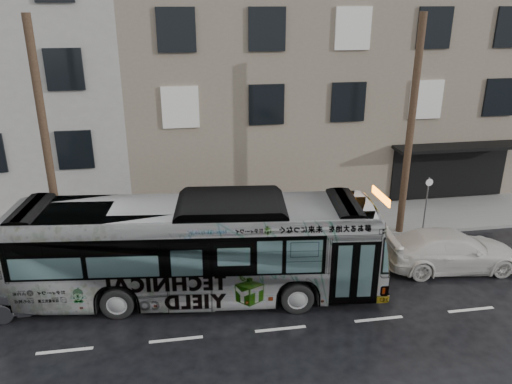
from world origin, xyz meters
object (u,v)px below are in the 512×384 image
bus (195,248)px  white_sedan (451,250)px  utility_pole_rear (46,145)px  sign_post (426,204)px  utility_pole_front (410,130)px

bus → white_sedan: bearing=-82.1°
utility_pole_rear → white_sedan: size_ratio=1.77×
utility_pole_rear → sign_post: size_ratio=3.75×
utility_pole_front → sign_post: utility_pole_front is taller
sign_post → white_sedan: bearing=-98.9°
sign_post → white_sedan: 3.17m
utility_pole_front → utility_pole_rear: bearing=180.0°
utility_pole_front → bus: (-8.93, -3.34, -2.90)m
bus → utility_pole_rear: bearing=63.0°
utility_pole_front → white_sedan: 5.01m
utility_pole_rear → bus: bearing=-33.4°
utility_pole_rear → white_sedan: 15.44m
utility_pole_front → white_sedan: bearing=-78.6°
utility_pole_front → utility_pole_rear: same height
sign_post → bus: bearing=-161.6°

